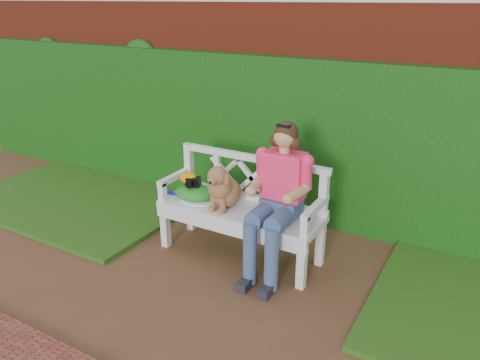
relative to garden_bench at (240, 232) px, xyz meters
The scene contains 11 objects.
ground 0.73m from the garden_bench, 78.09° to the right, with size 60.00×60.00×0.00m, color brown.
brick_wall 1.50m from the garden_bench, 83.38° to the left, with size 10.00×0.30×2.20m, color maroon.
ivy_hedge 1.18m from the garden_bench, 81.95° to the left, with size 10.00×0.18×1.70m, color #1D6315.
grass_left 2.28m from the garden_bench, behind, with size 2.60×2.00×0.05m, color #12340D.
garden_bench is the anchor object (origin of this frame).
seated_woman 0.56m from the garden_bench, ahead, with size 0.53×0.71×1.26m, color #F24D57, non-canonical shape.
dog 0.47m from the garden_bench, 158.65° to the right, with size 0.28×0.38×0.42m, color #A66543, non-canonical shape.
tennis_racket 0.52m from the garden_bench, behind, with size 0.69×0.29×0.03m, color silver, non-canonical shape.
green_bag 0.56m from the garden_bench, behind, with size 0.39×0.30×0.13m, color green, non-canonical shape.
camera_item 0.63m from the garden_bench, behind, with size 0.12×0.09×0.08m, color black.
baseball_glove 0.69m from the garden_bench, behind, with size 0.18×0.13×0.11m, color orange.
Camera 1 is at (1.76, -2.63, 2.25)m, focal length 35.00 mm.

